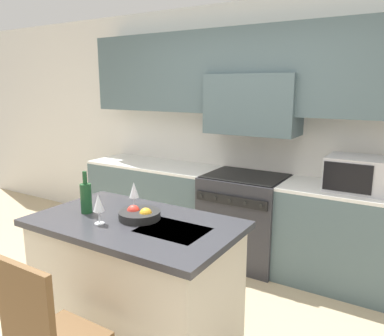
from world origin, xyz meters
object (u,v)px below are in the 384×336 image
object	(u,v)px
wine_glass_near	(98,204)
wine_glass_far	(134,191)
microwave	(357,174)
wine_bottle	(86,197)
fruit_bowl	(139,214)
island_chair	(46,336)
range_stove	(244,218)

from	to	relation	value
wine_glass_near	wine_glass_far	size ratio (longest dim) A/B	1.00
microwave	wine_bottle	world-z (taller)	wine_bottle
wine_glass_near	wine_bottle	bearing A→B (deg)	154.42
fruit_bowl	microwave	bearing A→B (deg)	54.04
wine_glass_far	microwave	bearing A→B (deg)	47.38
microwave	fruit_bowl	world-z (taller)	microwave
wine_glass_far	fruit_bowl	bearing A→B (deg)	-41.19
island_chair	wine_glass_near	size ratio (longest dim) A/B	4.88
range_stove	wine_glass_near	world-z (taller)	wine_glass_near
fruit_bowl	wine_glass_near	bearing A→B (deg)	-127.83
range_stove	wine_glass_far	size ratio (longest dim) A/B	4.55
wine_glass_near	wine_glass_far	bearing A→B (deg)	90.71
island_chair	wine_glass_far	xyz separation A→B (m)	(-0.22, 0.99, 0.51)
island_chair	fruit_bowl	xyz separation A→B (m)	(-0.05, 0.84, 0.41)
island_chair	fruit_bowl	bearing A→B (deg)	93.31
island_chair	wine_glass_far	size ratio (longest dim) A/B	4.88
range_stove	microwave	bearing A→B (deg)	1.02
wine_glass_far	wine_glass_near	bearing A→B (deg)	-89.29
wine_bottle	wine_glass_near	bearing A→B (deg)	-25.58
microwave	wine_bottle	xyz separation A→B (m)	(-1.56, -1.69, -0.03)
island_chair	wine_glass_near	xyz separation A→B (m)	(-0.21, 0.62, 0.51)
wine_glass_near	fruit_bowl	xyz separation A→B (m)	(0.17, 0.21, -0.11)
island_chair	wine_glass_near	bearing A→B (deg)	109.08
wine_glass_near	fruit_bowl	distance (m)	0.29
wine_bottle	wine_glass_far	distance (m)	0.34
wine_glass_near	fruit_bowl	size ratio (longest dim) A/B	0.71
wine_bottle	fruit_bowl	xyz separation A→B (m)	(0.41, 0.10, -0.08)
island_chair	fruit_bowl	world-z (taller)	fruit_bowl
wine_glass_near	fruit_bowl	world-z (taller)	wine_glass_near
range_stove	wine_glass_far	xyz separation A→B (m)	(-0.28, -1.42, 0.61)
range_stove	island_chair	bearing A→B (deg)	-91.38
range_stove	wine_glass_near	size ratio (longest dim) A/B	4.55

